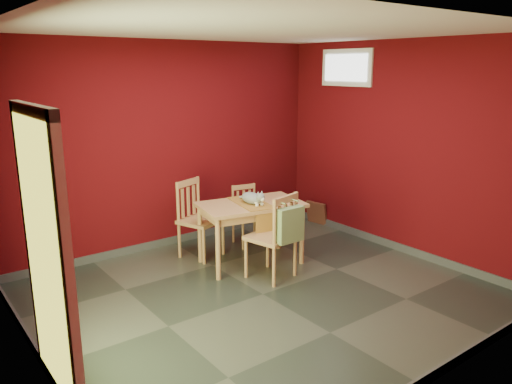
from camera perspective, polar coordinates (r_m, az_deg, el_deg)
ground at (r=5.44m, az=0.79°, el=-11.60°), size 4.50×4.50×0.00m
room_shell at (r=5.42m, az=0.79°, el=-11.13°), size 4.50×4.50×4.50m
doorway at (r=3.76m, az=-22.98°, el=-6.27°), size 0.06×1.01×2.13m
window at (r=7.15m, az=10.28°, el=13.81°), size 0.05×0.90×0.50m
outlet_plate at (r=7.73m, az=1.06°, el=-1.34°), size 0.08×0.02×0.12m
dining_table at (r=6.03m, az=-0.60°, el=-2.15°), size 1.34×0.94×0.77m
table_runner at (r=5.93m, az=0.08°, el=-2.02°), size 0.47×0.76×0.36m
chair_far_left at (r=6.37m, az=-6.66°, el=-2.95°), size 0.59×0.59×0.98m
chair_far_right at (r=6.78m, az=-0.97°, el=-2.58°), size 0.44×0.44×0.81m
chair_near at (r=5.65m, az=2.09°, el=-4.96°), size 0.56×0.56×1.00m
tote_bag at (r=5.46m, az=3.92°, el=-3.75°), size 0.33×0.19×0.46m
cat at (r=5.96m, az=-0.48°, el=-0.45°), size 0.33×0.43×0.19m
picture_frame at (r=7.76m, az=6.94°, el=-2.37°), size 0.17×0.36×0.35m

